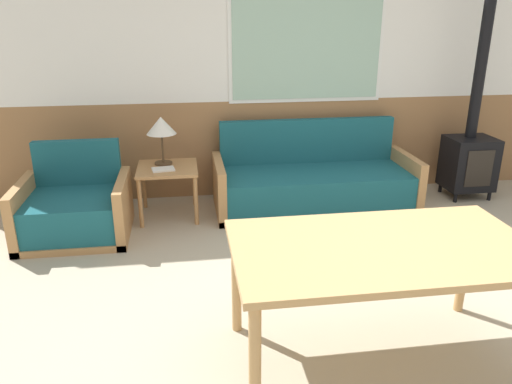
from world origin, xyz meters
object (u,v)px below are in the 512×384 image
Objects in this scene: dining_table at (383,257)px; side_table at (168,174)px; couch at (314,183)px; wood_stove at (471,143)px; armchair at (75,210)px; table_lamp at (161,127)px.

side_table is at bearing 117.00° from dining_table.
couch is 1.76m from wood_stove.
couch is at bearing 1.61° from side_table.
armchair reaches higher than dining_table.
couch is 2.47m from dining_table.
table_lamp is at bearing 177.77° from couch.
side_table is at bearing -178.23° from wood_stove.
couch is 2.33m from armchair.
wood_stove is at bearing 51.27° from dining_table.
table_lamp is at bearing 179.97° from wood_stove.
wood_stove is (3.20, 0.10, 0.17)m from side_table.
side_table is (0.82, 0.34, 0.19)m from armchair.
armchair is at bearing -150.82° from table_lamp.
wood_stove reaches higher than armchair.
armchair is 4.06m from wood_stove.
table_lamp reaches higher than armchair.
armchair is 1.10m from table_lamp.
dining_table is 3.18m from wood_stove.
couch is 0.78× the size of wood_stove.
dining_table is at bearing -96.16° from couch.
wood_stove is (3.23, -0.00, -0.27)m from table_lamp.
couch reaches higher than armchair.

